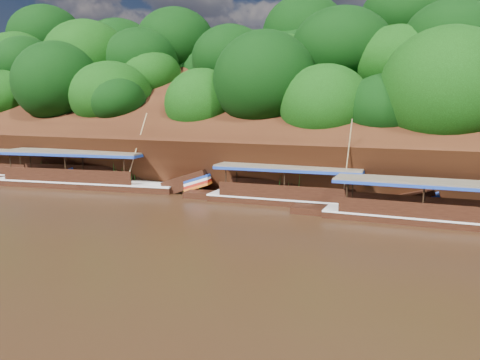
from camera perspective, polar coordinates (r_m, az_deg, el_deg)
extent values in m
plane|color=black|center=(22.50, -2.42, -6.74)|extent=(160.00, 160.00, 0.00)
cube|color=black|center=(36.75, 8.89, 4.80)|extent=(120.00, 16.12, 13.64)
cube|color=black|center=(46.77, 12.08, 1.26)|extent=(120.00, 24.00, 12.00)
ellipsoid|color=#0C3709|center=(57.44, -19.93, 11.32)|extent=(20.00, 10.00, 8.00)
ellipsoid|color=#0C3709|center=(37.87, -0.34, 5.03)|extent=(18.00, 8.00, 6.40)
ellipsoid|color=#0C3709|center=(43.55, 11.61, 12.86)|extent=(24.00, 11.00, 8.40)
cube|color=black|center=(26.66, 22.90, -4.96)|extent=(11.82, 2.39, 0.83)
cube|color=silver|center=(26.57, 22.95, -4.13)|extent=(11.82, 2.45, 0.09)
cube|color=brown|center=(26.24, 21.59, -0.16)|extent=(9.28, 2.61, 0.11)
cube|color=navy|center=(26.26, 21.57, -0.40)|extent=(9.28, 2.61, 0.17)
cube|color=black|center=(29.64, 7.24, -2.97)|extent=(11.89, 3.04, 0.88)
cube|color=silver|center=(29.55, 7.26, -2.17)|extent=(11.90, 3.11, 0.10)
cube|color=black|center=(28.82, 20.21, -2.40)|extent=(2.90, 1.82, 1.66)
cube|color=navy|center=(28.78, 21.71, -1.91)|extent=(1.57, 1.79, 0.60)
cube|color=#AB1D13|center=(28.84, 21.67, -2.56)|extent=(1.57, 1.79, 0.60)
cube|color=brown|center=(29.41, 5.93, 1.63)|extent=(9.37, 3.17, 0.12)
cube|color=navy|center=(29.43, 5.93, 1.41)|extent=(9.37, 3.17, 0.18)
cylinder|color=tan|center=(28.10, 12.95, 2.32)|extent=(0.67, 1.14, 4.89)
cube|color=black|center=(37.52, -18.25, -0.84)|extent=(14.98, 4.83, 1.01)
cube|color=silver|center=(37.45, -18.28, -0.12)|extent=(15.00, 4.90, 0.11)
cube|color=black|center=(33.59, -6.36, -0.19)|extent=(3.73, 2.39, 1.99)
cube|color=navy|center=(33.21, -4.88, 0.32)|extent=(2.10, 2.19, 0.74)
cube|color=#AB1D13|center=(33.27, -4.87, -0.33)|extent=(2.10, 2.19, 0.74)
cube|color=brown|center=(37.70, -19.62, 3.27)|extent=(11.88, 4.67, 0.13)
cube|color=navy|center=(37.71, -19.61, 3.07)|extent=(11.88, 4.67, 0.20)
cylinder|color=tan|center=(34.68, -12.48, 3.85)|extent=(1.15, 1.34, 5.02)
cube|color=black|center=(45.44, -27.02, 0.26)|extent=(12.00, 3.40, 0.92)
cube|color=silver|center=(45.38, -27.06, 0.81)|extent=(12.01, 3.47, 0.10)
cube|color=black|center=(40.86, -20.54, 0.82)|extent=(2.97, 1.95, 1.70)
cube|color=navy|center=(40.36, -19.75, 1.21)|extent=(1.62, 1.89, 0.61)
cube|color=#AB1D13|center=(40.40, -19.73, 0.72)|extent=(1.62, 1.89, 0.61)
cone|color=#216419|center=(42.41, -22.66, 1.06)|extent=(1.50, 1.50, 1.56)
cone|color=#216419|center=(36.67, -13.89, 0.61)|extent=(1.50, 1.50, 1.87)
cone|color=#216419|center=(33.18, -6.01, -0.44)|extent=(1.50, 1.50, 1.40)
cone|color=#216419|center=(30.74, 6.23, -0.71)|extent=(1.50, 1.50, 1.91)
cone|color=#216419|center=(30.17, 17.12, -1.31)|extent=(1.50, 1.50, 1.84)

